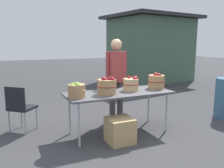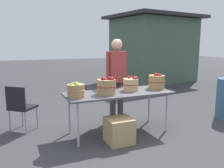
{
  "view_description": "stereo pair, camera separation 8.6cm",
  "coord_description": "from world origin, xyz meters",
  "px_view_note": "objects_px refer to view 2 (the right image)",
  "views": [
    {
      "loc": [
        -1.77,
        -3.64,
        1.61
      ],
      "look_at": [
        0.0,
        0.3,
        0.85
      ],
      "focal_mm": 37.33,
      "sensor_mm": 36.0,
      "label": 1
    },
    {
      "loc": [
        -1.7,
        -3.68,
        1.61
      ],
      "look_at": [
        0.0,
        0.3,
        0.85
      ],
      "focal_mm": 37.33,
      "sensor_mm": 36.0,
      "label": 2
    }
  ],
  "objects_px": {
    "market_table": "(119,95)",
    "apple_basket_red_1": "(131,84)",
    "apple_basket_red_0": "(106,86)",
    "folding_chair": "(20,105)",
    "produce_crate": "(119,130)",
    "apple_basket_red_2": "(157,81)",
    "apple_basket_green_0": "(76,90)",
    "vendor_adult": "(117,74)"
  },
  "relations": [
    {
      "from": "market_table",
      "to": "apple_basket_red_1",
      "type": "distance_m",
      "value": 0.33
    },
    {
      "from": "apple_basket_red_0",
      "to": "folding_chair",
      "type": "relative_size",
      "value": 0.39
    },
    {
      "from": "apple_basket_red_0",
      "to": "produce_crate",
      "type": "bearing_deg",
      "value": -75.92
    },
    {
      "from": "market_table",
      "to": "produce_crate",
      "type": "height_order",
      "value": "market_table"
    },
    {
      "from": "apple_basket_red_0",
      "to": "apple_basket_red_2",
      "type": "relative_size",
      "value": 1.04
    },
    {
      "from": "apple_basket_red_2",
      "to": "market_table",
      "type": "bearing_deg",
      "value": -177.89
    },
    {
      "from": "market_table",
      "to": "apple_basket_red_2",
      "type": "relative_size",
      "value": 5.84
    },
    {
      "from": "apple_basket_red_1",
      "to": "apple_basket_red_0",
      "type": "bearing_deg",
      "value": -168.47
    },
    {
      "from": "apple_basket_red_1",
      "to": "apple_basket_green_0",
      "type": "bearing_deg",
      "value": -173.22
    },
    {
      "from": "market_table",
      "to": "apple_basket_green_0",
      "type": "relative_size",
      "value": 6.43
    },
    {
      "from": "apple_basket_green_0",
      "to": "produce_crate",
      "type": "height_order",
      "value": "apple_basket_green_0"
    },
    {
      "from": "vendor_adult",
      "to": "folding_chair",
      "type": "xyz_separation_m",
      "value": [
        -1.87,
        0.11,
        -0.49
      ]
    },
    {
      "from": "apple_basket_green_0",
      "to": "vendor_adult",
      "type": "distance_m",
      "value": 1.26
    },
    {
      "from": "apple_basket_red_2",
      "to": "vendor_adult",
      "type": "height_order",
      "value": "vendor_adult"
    },
    {
      "from": "market_table",
      "to": "vendor_adult",
      "type": "relative_size",
      "value": 1.12
    },
    {
      "from": "apple_basket_red_0",
      "to": "vendor_adult",
      "type": "bearing_deg",
      "value": 53.86
    },
    {
      "from": "vendor_adult",
      "to": "apple_basket_red_0",
      "type": "bearing_deg",
      "value": 58.34
    },
    {
      "from": "apple_basket_green_0",
      "to": "apple_basket_red_0",
      "type": "relative_size",
      "value": 0.87
    },
    {
      "from": "apple_basket_green_0",
      "to": "apple_basket_red_0",
      "type": "xyz_separation_m",
      "value": [
        0.54,
        0.02,
        0.02
      ]
    },
    {
      "from": "market_table",
      "to": "apple_basket_red_0",
      "type": "distance_m",
      "value": 0.32
    },
    {
      "from": "vendor_adult",
      "to": "apple_basket_red_1",
      "type": "bearing_deg",
      "value": 97.53
    },
    {
      "from": "produce_crate",
      "to": "apple_basket_green_0",
      "type": "bearing_deg",
      "value": 152.54
    },
    {
      "from": "apple_basket_red_1",
      "to": "vendor_adult",
      "type": "xyz_separation_m",
      "value": [
        -0.03,
        0.58,
        0.12
      ]
    },
    {
      "from": "apple_basket_green_0",
      "to": "apple_basket_red_1",
      "type": "relative_size",
      "value": 0.99
    },
    {
      "from": "market_table",
      "to": "folding_chair",
      "type": "distance_m",
      "value": 1.8
    },
    {
      "from": "apple_basket_green_0",
      "to": "produce_crate",
      "type": "bearing_deg",
      "value": -27.46
    },
    {
      "from": "apple_basket_red_1",
      "to": "apple_basket_red_2",
      "type": "relative_size",
      "value": 0.92
    },
    {
      "from": "market_table",
      "to": "vendor_adult",
      "type": "bearing_deg",
      "value": 68.81
    },
    {
      "from": "apple_basket_red_2",
      "to": "vendor_adult",
      "type": "relative_size",
      "value": 0.19
    },
    {
      "from": "market_table",
      "to": "apple_basket_red_2",
      "type": "distance_m",
      "value": 0.84
    },
    {
      "from": "apple_basket_red_0",
      "to": "produce_crate",
      "type": "height_order",
      "value": "apple_basket_red_0"
    },
    {
      "from": "apple_basket_red_0",
      "to": "apple_basket_red_2",
      "type": "bearing_deg",
      "value": 4.76
    },
    {
      "from": "folding_chair",
      "to": "vendor_adult",
      "type": "bearing_deg",
      "value": -142.34
    },
    {
      "from": "market_table",
      "to": "apple_basket_green_0",
      "type": "height_order",
      "value": "apple_basket_green_0"
    },
    {
      "from": "market_table",
      "to": "folding_chair",
      "type": "height_order",
      "value": "folding_chair"
    },
    {
      "from": "apple_basket_red_2",
      "to": "produce_crate",
      "type": "xyz_separation_m",
      "value": [
        -0.99,
        -0.43,
        -0.68
      ]
    },
    {
      "from": "apple_basket_red_0",
      "to": "apple_basket_red_1",
      "type": "bearing_deg",
      "value": 11.53
    },
    {
      "from": "apple_basket_red_1",
      "to": "vendor_adult",
      "type": "distance_m",
      "value": 0.59
    },
    {
      "from": "market_table",
      "to": "apple_basket_red_1",
      "type": "xyz_separation_m",
      "value": [
        0.27,
        0.05,
        0.17
      ]
    },
    {
      "from": "apple_basket_red_2",
      "to": "produce_crate",
      "type": "relative_size",
      "value": 0.79
    },
    {
      "from": "apple_basket_red_0",
      "to": "apple_basket_red_1",
      "type": "distance_m",
      "value": 0.54
    },
    {
      "from": "apple_basket_green_0",
      "to": "apple_basket_red_2",
      "type": "bearing_deg",
      "value": 3.83
    }
  ]
}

